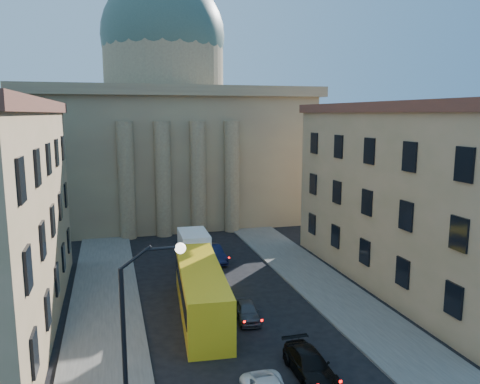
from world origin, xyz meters
The scene contains 10 objects.
sidewalk_left centered at (-8.50, 18.00, 0.07)m, with size 5.00×60.00×0.15m, color #52504B.
sidewalk_right centered at (8.50, 18.00, 0.07)m, with size 5.00×60.00×0.15m, color #52504B.
church centered at (0.00, 55.47, 11.88)m, with size 68.02×28.76×36.60m.
building_right centered at (17.00, 22.00, 7.42)m, with size 11.60×26.60×14.70m.
street_lamp centered at (-6.97, 8.00, 5.29)m, with size 2.62×0.44×8.83m.
car_right_mid centered at (2.05, 11.42, 0.66)m, with size 1.84×4.52×1.31m, color black.
car_right_far centered at (0.80, 18.97, 0.61)m, with size 1.45×3.61×1.23m, color #454549.
car_right_distant centered at (1.22, 31.94, 0.78)m, with size 1.66×4.76×1.57m, color #0E1433.
city_bus centered at (-2.06, 20.47, 1.85)m, with size 3.83×12.38×3.43m.
box_truck centered at (-0.80, 29.57, 1.60)m, with size 2.60×6.23×3.38m.
Camera 1 is at (-7.73, -9.69, 13.82)m, focal length 35.00 mm.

